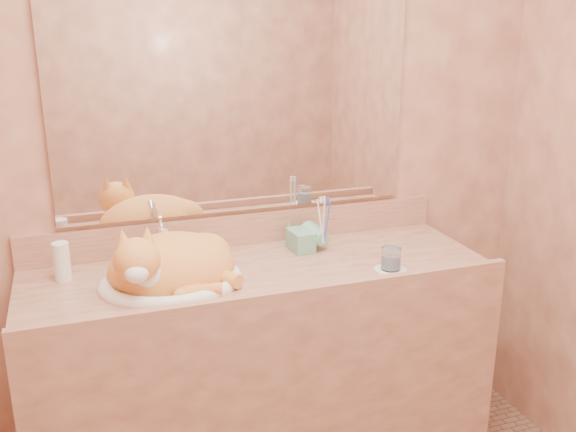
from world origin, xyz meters
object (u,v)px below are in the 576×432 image
object	(u,v)px
cat	(168,263)
toothbrush_cup	(324,240)
vanity_counter	(262,377)
water_glass	(391,258)
soap_dispenser	(307,233)
sink_basin	(171,263)

from	to	relation	value
cat	toothbrush_cup	distance (m)	0.59
vanity_counter	toothbrush_cup	bearing A→B (deg)	17.22
water_glass	soap_dispenser	bearing A→B (deg)	131.07
sink_basin	soap_dispenser	xyz separation A→B (m)	(0.51, 0.10, 0.01)
toothbrush_cup	water_glass	xyz separation A→B (m)	(0.14, -0.25, 0.00)
cat	soap_dispenser	size ratio (longest dim) A/B	2.49
sink_basin	water_glass	world-z (taller)	sink_basin
toothbrush_cup	water_glass	size ratio (longest dim) A/B	1.26
sink_basin	soap_dispenser	world-z (taller)	soap_dispenser
sink_basin	water_glass	xyz separation A→B (m)	(0.72, -0.15, -0.02)
vanity_counter	water_glass	size ratio (longest dim) A/B	20.40
vanity_counter	water_glass	bearing A→B (deg)	-21.96
sink_basin	toothbrush_cup	distance (m)	0.59
sink_basin	cat	world-z (taller)	cat
toothbrush_cup	cat	bearing A→B (deg)	-170.44
toothbrush_cup	water_glass	bearing A→B (deg)	-60.15
vanity_counter	cat	size ratio (longest dim) A/B	3.80
soap_dispenser	cat	bearing A→B (deg)	-174.63
vanity_counter	toothbrush_cup	size ratio (longest dim) A/B	16.14
vanity_counter	soap_dispenser	distance (m)	0.55
sink_basin	water_glass	distance (m)	0.74
soap_dispenser	water_glass	xyz separation A→B (m)	(0.21, -0.24, -0.04)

